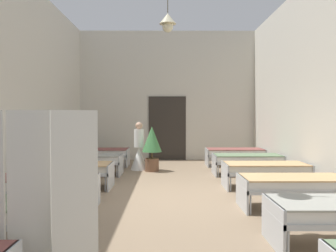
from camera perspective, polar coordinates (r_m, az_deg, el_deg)
The scene contains 14 objects.
ground_plane at distance 6.79m, azimuth 0.03°, elevation -12.77°, with size 7.18×12.05×0.10m, color #8C755B.
room_shell at distance 7.99m, azimuth -0.03°, elevation 7.36°, with size 6.98×11.65×4.87m.
bed_left_row_2 at distance 6.26m, azimuth -21.20°, elevation -9.53°, with size 1.90×0.84×0.57m.
bed_right_row_2 at distance 6.29m, azimuth 21.25°, elevation -9.48°, with size 1.90×0.84×0.57m.
bed_left_row_3 at distance 7.82m, azimuth -16.78°, elevation -7.25°, with size 1.90×0.84×0.57m.
bed_right_row_3 at distance 7.84m, azimuth 16.71°, elevation -7.22°, with size 1.90×0.84×0.57m.
bed_left_row_4 at distance 9.42m, azimuth -13.88°, elevation -5.71°, with size 1.90×0.84×0.57m.
bed_right_row_4 at distance 9.44m, azimuth 13.72°, elevation -5.70°, with size 1.90×0.84×0.57m.
bed_left_row_5 at distance 11.05m, azimuth -11.83°, elevation -4.62°, with size 1.90×0.84×0.57m.
bed_right_row_5 at distance 11.06m, azimuth 11.62°, elevation -4.61°, with size 1.90×0.84×0.57m.
nurse_near_aisle at distance 10.09m, azimuth -5.11°, elevation -4.66°, with size 0.52×0.52×1.49m.
patient_seated_primary at distance 7.74m, azimuth -14.18°, elevation -4.11°, with size 0.44×0.44×0.80m.
potted_plant at distance 9.77m, azimuth -2.84°, elevation -3.21°, with size 0.59×0.59×1.35m.
privacy_screen at distance 3.31m, azimuth -23.05°, elevation -12.29°, with size 1.24×0.23×1.70m.
Camera 1 is at (-0.04, -6.57, 1.64)m, focal length 34.77 mm.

